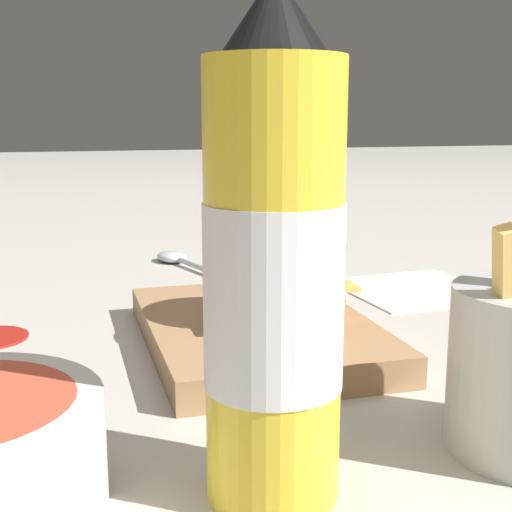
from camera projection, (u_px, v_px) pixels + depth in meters
The scene contains 6 objects.
ground_plane at pixel (270, 323), 0.63m from camera, with size 6.00×6.00×0.00m, color #B7B2A8.
serving_board at pixel (256, 331), 0.57m from camera, with size 0.24×0.17×0.02m.
burger at pixel (285, 267), 0.55m from camera, with size 0.09×0.09×0.09m.
ketchup_bottle at pixel (274, 274), 0.33m from camera, with size 0.07×0.07×0.24m.
spoon at pixel (178, 259), 0.88m from camera, with size 0.16×0.07×0.01m.
parchment_square at pixel (416, 289), 0.75m from camera, with size 0.16×0.16×0.00m.
Camera 1 is at (-0.58, 0.18, 0.18)m, focal length 50.00 mm.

